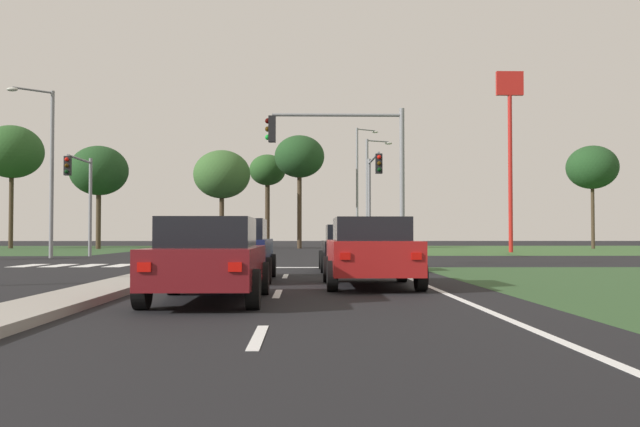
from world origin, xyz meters
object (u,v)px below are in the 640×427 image
object	(u,v)px
car_red_sixth	(370,251)
traffic_signal_near_right	(352,157)
car_navy_near	(233,249)
street_lamp_fourth	(359,182)
treeline_third	(99,171)
treeline_second	(12,152)
treeline_seventh	(592,168)
treeline_sixth	(299,157)
car_teal_fourth	(220,240)
street_lamp_third	(369,188)
car_black_third	(351,247)
traffic_signal_far_right	(373,185)
fastfood_pole_sign	(510,121)
car_maroon_fifth	(209,258)
treeline_fifth	(222,175)
treeline_fourth	(268,171)
traffic_signal_far_left	(82,187)
car_white_seventh	(211,240)
pedestrian_at_median	(238,233)
street_lamp_second	(48,163)

from	to	relation	value
car_red_sixth	traffic_signal_near_right	world-z (taller)	traffic_signal_near_right
car_navy_near	street_lamp_fourth	xyz separation A→B (m)	(6.56, 43.32, 4.95)
treeline_third	street_lamp_fourth	bearing A→B (deg)	6.39
treeline_second	treeline_seventh	size ratio (longest dim) A/B	1.22
treeline_second	treeline_sixth	size ratio (longest dim) A/B	1.10
car_teal_fourth	street_lamp_third	bearing A→B (deg)	162.46
car_black_third	treeline_third	bearing A→B (deg)	117.03
traffic_signal_far_right	fastfood_pole_sign	distance (m)	15.25
car_black_third	car_maroon_fifth	xyz separation A→B (m)	(-3.20, -10.56, -0.01)
car_teal_fourth	treeline_second	xyz separation A→B (m)	(-18.60, 6.27, 7.48)
street_lamp_third	treeline_fifth	world-z (taller)	treeline_fifth
car_teal_fourth	treeline_fourth	size ratio (longest dim) A/B	0.54
car_maroon_fifth	street_lamp_third	size ratio (longest dim) A/B	0.54
traffic_signal_near_right	car_red_sixth	bearing A→B (deg)	-91.45
car_maroon_fifth	street_lamp_third	bearing A→B (deg)	80.72
car_navy_near	car_black_third	size ratio (longest dim) A/B	1.05
car_black_third	traffic_signal_far_right	bearing A→B (deg)	81.64
car_navy_near	treeline_sixth	bearing A→B (deg)	88.06
car_maroon_fifth	traffic_signal_far_right	xyz separation A→B (m)	(5.25, 24.49, 2.98)
traffic_signal_far_left	treeline_fifth	bearing A→B (deg)	77.39
street_lamp_third	car_red_sixth	bearing A→B (deg)	-95.21
car_black_third	traffic_signal_near_right	xyz separation A→B (m)	(0.22, 2.78, 3.24)
car_white_seventh	treeline_seventh	world-z (taller)	treeline_seventh
car_teal_fourth	pedestrian_at_median	size ratio (longest dim) A/B	2.46
car_black_third	treeline_fourth	world-z (taller)	treeline_fourth
car_navy_near	traffic_signal_near_right	distance (m)	8.90
street_lamp_fourth	treeline_second	bearing A→B (deg)	179.95
car_white_seventh	treeline_second	bearing A→B (deg)	-33.34
traffic_signal_far_right	treeline_third	distance (m)	30.38
car_navy_near	treeline_second	world-z (taller)	treeline_second
car_black_third	car_navy_near	bearing A→B (deg)	-125.39
street_lamp_fourth	treeline_fifth	bearing A→B (deg)	-167.55
treeline_seventh	car_navy_near	bearing A→B (deg)	-122.44
traffic_signal_near_right	traffic_signal_far_left	distance (m)	17.77
treeline_fourth	traffic_signal_far_left	bearing A→B (deg)	-107.26
car_teal_fourth	car_maroon_fifth	xyz separation A→B (m)	(4.79, -42.92, -0.01)
treeline_fourth	car_black_third	bearing A→B (deg)	-83.34
car_red_sixth	street_lamp_third	xyz separation A→B (m)	(3.26, 35.75, 3.78)
treeline_third	car_white_seventh	bearing A→B (deg)	-43.05
traffic_signal_far_left	street_lamp_second	distance (m)	2.36
treeline_third	traffic_signal_far_left	bearing A→B (deg)	-76.26
treeline_third	treeline_seventh	size ratio (longest dim) A/B	0.99
car_navy_near	fastfood_pole_sign	bearing A→B (deg)	61.65
traffic_signal_far_left	treeline_fourth	world-z (taller)	treeline_fourth
fastfood_pole_sign	car_white_seventh	bearing A→B (deg)	173.62
treeline_fifth	pedestrian_at_median	bearing A→B (deg)	-79.29
car_red_sixth	traffic_signal_far_left	size ratio (longest dim) A/B	0.86
traffic_signal_far_right	treeline_fourth	bearing A→B (deg)	104.09
treeline_fourth	treeline_seventh	world-z (taller)	treeline_seventh
car_white_seventh	street_lamp_third	world-z (taller)	street_lamp_third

